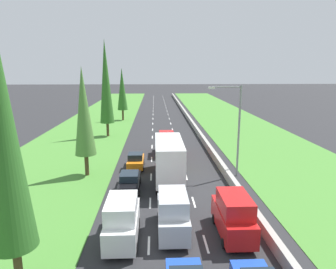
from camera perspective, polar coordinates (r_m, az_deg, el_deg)
ground_plane at (r=62.68m, az=-1.24°, el=2.53°), size 300.00×300.00×0.00m
grass_verge_left at (r=63.68m, az=-12.70°, el=2.41°), size 14.00×140.00×0.04m
grass_verge_right at (r=64.59m, az=11.61°, el=2.59°), size 14.00×140.00×0.04m
median_barrier at (r=62.99m, az=3.96°, el=2.95°), size 0.44×120.00×0.85m
lane_markings at (r=62.68m, az=-1.24°, el=2.54°), size 3.64×116.00×0.01m
silver_van_centre_lane at (r=20.37m, az=0.89°, el=-14.43°), size 1.96×4.90×2.82m
white_box_truck_centre_lane at (r=28.83m, az=0.10°, el=-4.62°), size 2.46×9.40×4.18m
red_van_centre_lane at (r=38.15m, az=-0.27°, el=-1.64°), size 1.96×4.90×2.82m
white_van_left_lane at (r=19.76m, az=-8.53°, el=-15.46°), size 1.96×4.90×2.82m
black_sedan_left_lane at (r=27.39m, az=-7.16°, el=-8.67°), size 1.82×4.50×1.64m
red_van_right_lane at (r=20.52m, az=12.10°, el=-14.52°), size 1.96×4.90×2.82m
orange_hatchback_left_lane at (r=33.12m, az=-6.05°, el=-4.88°), size 1.74×3.90×1.72m
poplar_tree_nearest at (r=15.30m, az=-28.57°, el=1.13°), size 2.15×2.15×13.86m
poplar_tree_second at (r=30.61m, az=-15.45°, el=4.10°), size 2.07×2.07×10.79m
poplar_tree_third at (r=48.38m, az=-11.53°, el=9.59°), size 2.17×2.17×14.95m
poplar_tree_fourth at (r=63.54m, az=-8.55°, el=8.33°), size 2.07×2.07×10.67m
street_light_mast at (r=30.28m, az=12.49°, el=1.84°), size 3.20×0.28×9.00m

